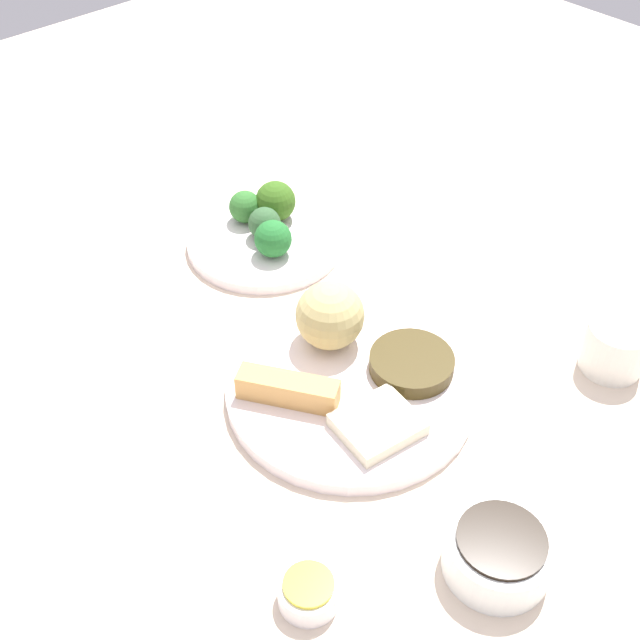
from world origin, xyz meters
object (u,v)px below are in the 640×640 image
Objects in this scene: main_plate at (351,389)px; teacup at (615,347)px; sauce_ramekin_hot_mustard at (309,593)px; broccoli_plate at (265,241)px; soy_sauce_bowl at (498,554)px.

teacup is (0.16, 0.24, 0.02)m from main_plate.
sauce_ramekin_hot_mustard reaches higher than main_plate.
teacup is (0.43, 0.14, 0.02)m from broccoli_plate.
main_plate is 2.79× the size of soy_sauce_bowl.
main_plate reaches higher than broccoli_plate.
main_plate is at bearing 168.13° from soy_sauce_bowl.
broccoli_plate is 0.50m from sauce_ramekin_hot_mustard.
main_plate is at bearing -20.84° from broccoli_plate.
soy_sauce_bowl is at bearing -11.87° from main_plate.
teacup is at bearing 18.17° from broccoli_plate.
teacup reaches higher than sauce_ramekin_hot_mustard.
teacup is at bearing 87.91° from sauce_ramekin_hot_mustard.
broccoli_plate is at bearing -161.83° from teacup.
soy_sauce_bowl reaches higher than main_plate.
soy_sauce_bowl is at bearing -16.72° from broccoli_plate.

